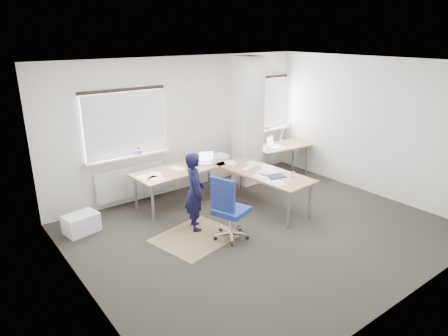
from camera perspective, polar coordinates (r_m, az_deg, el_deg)
ground at (r=7.02m, az=5.47°, el=-8.75°), size 6.00×6.00×0.00m
room_shell at (r=6.85m, az=4.48°, el=6.18°), size 6.04×5.04×2.82m
floor_mat at (r=6.77m, az=-4.05°, el=-9.79°), size 1.46×1.31×0.01m
white_crate at (r=7.26m, az=-19.71°, el=-7.46°), size 0.60×0.47×0.33m
desk_main at (r=7.72m, az=-0.00°, el=-0.44°), size 2.59×2.62×0.96m
desk_side at (r=9.47m, az=8.19°, el=2.98°), size 1.46×0.84×1.22m
task_chair at (r=6.57m, az=0.82°, el=-7.66°), size 0.64×0.62×1.12m
person at (r=6.78m, az=-4.23°, el=-3.38°), size 0.48×0.58×1.37m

